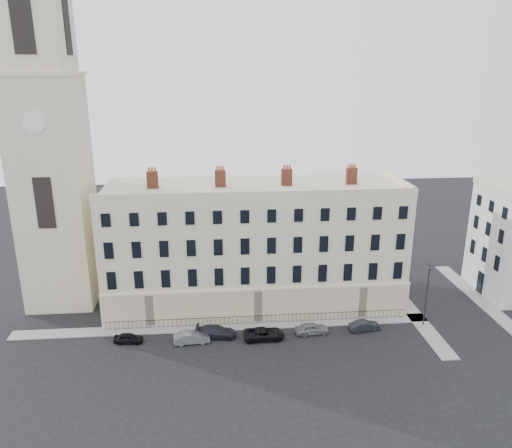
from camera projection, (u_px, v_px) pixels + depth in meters
The scene contains 14 objects.
ground at pixel (318, 346), 53.84m from camera, with size 160.00×160.00×0.00m, color black.
terrace at pixel (254, 244), 62.41m from camera, with size 36.22×12.22×17.00m.
church_tower at pixel (50, 156), 58.91m from camera, with size 8.00×8.13×44.00m.
pavement_terrace at pixel (225, 326), 57.72m from camera, with size 48.00×2.00×0.12m, color gray.
pavement_east_return at pixel (407, 306), 62.51m from camera, with size 2.00×24.00×0.12m, color gray.
pavement_adjacent at pixel (476, 296), 65.26m from camera, with size 2.00×20.00×0.12m, color gray.
railings at pixel (259, 319), 58.29m from camera, with size 35.00×0.04×0.96m.
car_a at pixel (129, 338), 54.32m from camera, with size 1.27×3.17×1.08m, color black.
car_b at pixel (192, 337), 54.25m from camera, with size 1.36×3.91×1.29m, color slate.
car_c at pixel (216, 332), 55.42m from camera, with size 1.83×4.50×1.31m, color #20212B.
car_d at pixel (264, 334), 55.03m from camera, with size 2.11×4.58×1.27m, color black.
car_e at pixel (312, 328), 56.13m from camera, with size 1.53×3.80×1.30m, color slate.
car_f at pixel (365, 326), 56.83m from camera, with size 1.23×3.54×1.16m, color black.
streetlamp at pixel (427, 292), 56.64m from camera, with size 0.78×1.61×7.87m.
Camera 1 is at (-10.92, -46.49, 28.94)m, focal length 35.00 mm.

